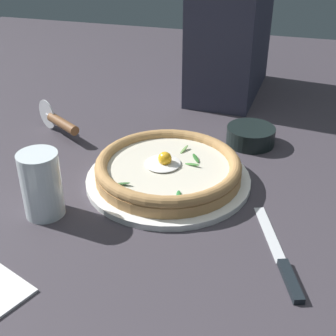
% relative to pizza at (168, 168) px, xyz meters
% --- Properties ---
extents(ground_plane, '(2.40, 2.40, 0.03)m').
position_rel_pizza_xyz_m(ground_plane, '(0.00, -0.04, -0.05)').
color(ground_plane, '#3B353D').
rests_on(ground_plane, ground).
extents(pizza_plate, '(0.32, 0.32, 0.01)m').
position_rel_pizza_xyz_m(pizza_plate, '(-0.00, -0.00, -0.03)').
color(pizza_plate, white).
rests_on(pizza_plate, ground).
extents(pizza, '(0.28, 0.28, 0.05)m').
position_rel_pizza_xyz_m(pizza, '(0.00, 0.00, 0.00)').
color(pizza, tan).
rests_on(pizza, pizza_plate).
extents(side_bowl, '(0.11, 0.11, 0.04)m').
position_rel_pizza_xyz_m(side_bowl, '(0.21, -0.13, -0.01)').
color(side_bowl, black).
rests_on(side_bowl, ground).
extents(pizza_cutter, '(0.10, 0.14, 0.07)m').
position_rel_pizza_xyz_m(pizza_cutter, '(0.13, 0.30, 0.00)').
color(pizza_cutter, silver).
rests_on(pizza_cutter, ground).
extents(table_knife, '(0.22, 0.10, 0.01)m').
position_rel_pizza_xyz_m(table_knife, '(-0.18, -0.23, -0.03)').
color(table_knife, silver).
rests_on(table_knife, ground).
extents(drinking_glass, '(0.07, 0.07, 0.12)m').
position_rel_pizza_xyz_m(drinking_glass, '(-0.16, 0.18, 0.02)').
color(drinking_glass, silver).
rests_on(drinking_glass, ground).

